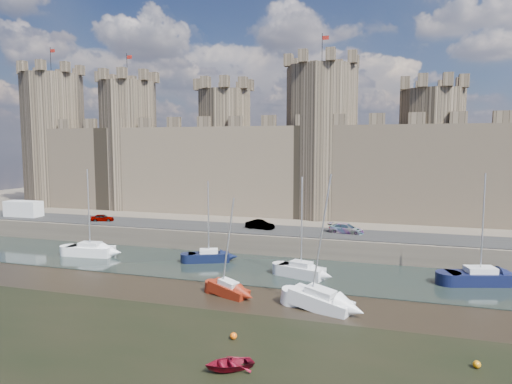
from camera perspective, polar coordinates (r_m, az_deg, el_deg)
ground at (r=29.76m, az=-12.26°, el=-21.52°), size 160.00×160.00×0.00m
water_channel at (r=50.61m, az=1.30°, el=-9.69°), size 160.00×12.00×0.08m
quay at (r=84.89m, az=7.90°, el=-2.55°), size 160.00×60.00×2.50m
road at (r=59.49m, az=3.93°, el=-4.86°), size 160.00×7.00×0.10m
castle at (r=72.30m, az=6.00°, el=4.31°), size 108.50×11.00×29.00m
car_0 at (r=70.31m, az=-18.64°, el=-3.08°), size 3.47×2.24×1.10m
car_1 at (r=60.46m, az=0.50°, el=-4.11°), size 4.01×1.99×1.26m
car_2 at (r=58.75m, az=11.21°, el=-4.51°), size 4.65×2.43×1.29m
van at (r=79.45m, az=-27.07°, el=-1.91°), size 5.74×2.38×2.49m
sailboat_0 at (r=59.97m, az=-20.01°, el=-6.80°), size 5.89×2.78×10.65m
sailboat_1 at (r=53.94m, az=-5.92°, el=-7.95°), size 5.05×3.58×9.44m
sailboat_2 at (r=47.83m, az=5.67°, el=-9.67°), size 5.14×3.18×10.37m
sailboat_3 at (r=50.30m, az=26.22°, el=-9.47°), size 6.64×4.07×10.89m
sailboat_4 at (r=42.29m, az=-3.47°, el=-11.95°), size 4.14×2.75×9.03m
sailboat_5 at (r=39.28m, az=8.05°, el=-13.24°), size 5.64×3.51×11.37m
dinghy_4 at (r=29.70m, az=-3.40°, el=-20.76°), size 3.75×3.66×0.64m
buoy_1 at (r=33.69m, az=-2.83°, el=-17.53°), size 0.50×0.50×0.50m
buoy_3 at (r=32.81m, az=25.88°, el=-18.83°), size 0.47×0.47×0.47m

